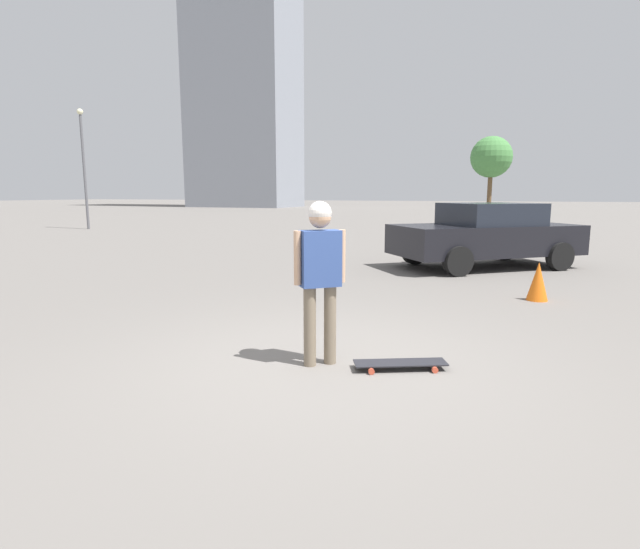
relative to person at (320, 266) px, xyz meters
name	(u,v)px	position (x,y,z in m)	size (l,w,h in m)	color
ground_plane	(320,364)	(0.00, 0.00, -1.01)	(220.00, 220.00, 0.00)	slate
person	(320,266)	(0.00, 0.00, 0.00)	(0.40, 0.43, 1.64)	#7A6B56
skateboard	(400,363)	(0.14, -0.79, -0.95)	(0.59, 0.93, 0.07)	#232328
car_parked_near	(486,234)	(7.66, -1.27, -0.24)	(4.10, 4.49, 1.49)	black
building_block_distant	(242,37)	(52.72, 29.76, 19.52)	(8.56, 12.64, 41.05)	gray
tree_distant	(491,157)	(43.34, -0.12, 3.86)	(3.64, 3.64, 6.72)	brown
traffic_cone	(538,281)	(4.10, -2.23, -0.69)	(0.33, 0.33, 0.63)	orange
lamp_post	(83,159)	(14.20, 17.28, 2.29)	(0.28, 0.28, 5.62)	#59595E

